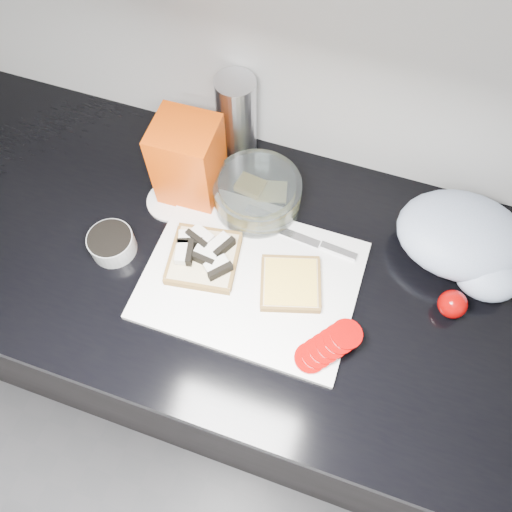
{
  "coord_description": "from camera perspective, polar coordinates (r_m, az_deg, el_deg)",
  "views": [
    {
      "loc": [
        0.09,
        0.78,
        1.77
      ],
      "look_at": [
        -0.05,
        1.19,
        0.95
      ],
      "focal_mm": 35.0,
      "sensor_mm": 36.0,
      "label": 1
    }
  ],
  "objects": [
    {
      "name": "bread_right",
      "position": [
        0.94,
        3.96,
        -3.15
      ],
      "size": [
        0.15,
        0.15,
        0.02
      ],
      "rotation": [
        0.0,
        0.0,
        0.29
      ],
      "color": "beige",
      "rests_on": "cutting_board"
    },
    {
      "name": "cutting_board",
      "position": [
        0.95,
        -0.58,
        -2.74
      ],
      "size": [
        0.4,
        0.3,
        0.01
      ],
      "primitive_type": "cube",
      "color": "white",
      "rests_on": "countertop"
    },
    {
      "name": "tub_lid",
      "position": [
        1.06,
        -9.63,
        6.23
      ],
      "size": [
        0.12,
        0.12,
        0.01
      ],
      "primitive_type": "cylinder",
      "rotation": [
        0.0,
        0.0,
        0.21
      ],
      "color": "white",
      "rests_on": "countertop"
    },
    {
      "name": "steel_canister",
      "position": [
        1.06,
        -2.23,
        15.46
      ],
      "size": [
        0.08,
        0.08,
        0.2
      ],
      "primitive_type": "cylinder",
      "color": "silver",
      "rests_on": "countertop"
    },
    {
      "name": "grocery_bag",
      "position": [
        1.02,
        22.75,
        1.59
      ],
      "size": [
        0.26,
        0.22,
        0.11
      ],
      "rotation": [
        0.0,
        0.0,
        0.07
      ],
      "color": "silver",
      "rests_on": "countertop"
    },
    {
      "name": "bread_left",
      "position": [
        0.96,
        -6.0,
        0.02
      ],
      "size": [
        0.15,
        0.15,
        0.04
      ],
      "rotation": [
        0.0,
        0.0,
        0.15
      ],
      "color": "beige",
      "rests_on": "cutting_board"
    },
    {
      "name": "knife",
      "position": [
        0.99,
        6.67,
        1.54
      ],
      "size": [
        0.23,
        0.04,
        0.01
      ],
      "rotation": [
        0.0,
        0.0,
        -0.09
      ],
      "color": "silver",
      "rests_on": "cutting_board"
    },
    {
      "name": "glass_bowl",
      "position": [
        1.02,
        0.14,
        6.99
      ],
      "size": [
        0.18,
        0.18,
        0.07
      ],
      "rotation": [
        0.0,
        0.0,
        -0.13
      ],
      "color": "silver",
      "rests_on": "countertop"
    },
    {
      "name": "countertop",
      "position": [
        0.99,
        2.83,
        -2.25
      ],
      "size": [
        3.5,
        0.64,
        0.04
      ],
      "primitive_type": "cube",
      "color": "black",
      "rests_on": "base_cabinet"
    },
    {
      "name": "seed_tub",
      "position": [
        1.01,
        -16.17,
        1.45
      ],
      "size": [
        0.09,
        0.09,
        0.05
      ],
      "color": "#9DA1A2",
      "rests_on": "countertop"
    },
    {
      "name": "tomato_slices",
      "position": [
        0.89,
        8.26,
        -10.15
      ],
      "size": [
        0.12,
        0.13,
        0.03
      ],
      "rotation": [
        0.0,
        0.0,
        0.38
      ],
      "color": "#990403",
      "rests_on": "cutting_board"
    },
    {
      "name": "bread_bag",
      "position": [
        1.0,
        -7.71,
        10.65
      ],
      "size": [
        0.12,
        0.11,
        0.19
      ],
      "primitive_type": "cube",
      "rotation": [
        0.0,
        0.0,
        0.03
      ],
      "color": "#D44A03",
      "rests_on": "countertop"
    },
    {
      "name": "whole_tomatoes",
      "position": [
        0.98,
        21.54,
        -5.14
      ],
      "size": [
        0.05,
        0.05,
        0.05
      ],
      "rotation": [
        0.0,
        0.0,
        -0.23
      ],
      "color": "#990403",
      "rests_on": "countertop"
    },
    {
      "name": "base_cabinet",
      "position": [
        1.41,
        2.02,
        -10.23
      ],
      "size": [
        3.5,
        0.6,
        0.86
      ],
      "primitive_type": "cube",
      "color": "black",
      "rests_on": "ground"
    }
  ]
}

